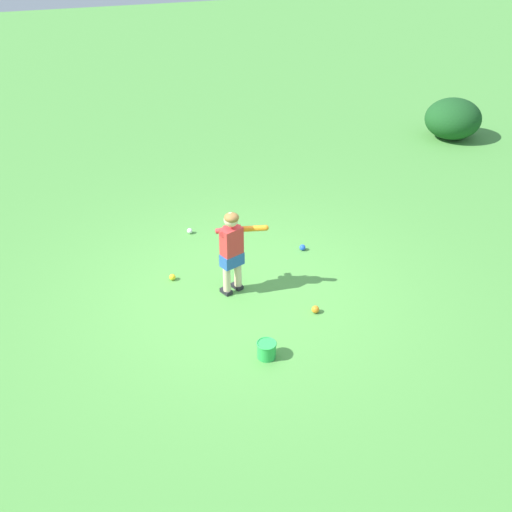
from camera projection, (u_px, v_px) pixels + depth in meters
The scene contains 8 objects.
ground_plane at pixel (244, 292), 7.59m from camera, with size 40.00×40.00×0.00m, color #519942.
child_batter at pixel (232, 245), 7.28m from camera, with size 0.36×0.59×1.08m.
play_ball_center_lawn at pixel (172, 277), 7.80m from camera, with size 0.08×0.08×0.08m, color yellow.
play_ball_near_batter at pixel (315, 309), 7.22m from camera, with size 0.09×0.09×0.09m, color orange.
play_ball_far_left at pixel (190, 231), 8.81m from camera, with size 0.08×0.08×0.08m, color white.
play_ball_by_bucket at pixel (303, 247), 8.42m from camera, with size 0.08×0.08×0.08m, color blue.
toy_bucket at pixel (267, 350), 6.53m from camera, with size 0.22×0.22×0.19m.
shrub_right_background at pixel (453, 119), 11.83m from camera, with size 1.03×1.07×0.76m, color #194C1E.
Camera 1 is at (5.98, -1.74, 4.37)m, focal length 43.56 mm.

